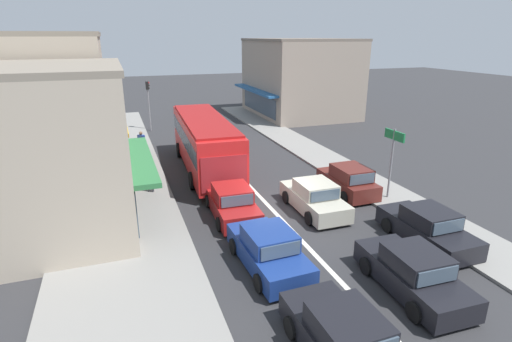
# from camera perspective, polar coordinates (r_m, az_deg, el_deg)

# --- Properties ---
(ground_plane) EXTENTS (140.00, 140.00, 0.00)m
(ground_plane) POSITION_cam_1_polar(r_m,az_deg,el_deg) (18.68, 2.76, -5.98)
(ground_plane) COLOR #2D2D30
(lane_centre_line) EXTENTS (0.20, 28.00, 0.01)m
(lane_centre_line) POSITION_cam_1_polar(r_m,az_deg,el_deg) (22.14, -1.15, -1.88)
(lane_centre_line) COLOR silver
(lane_centre_line) RESTS_ON ground
(sidewalk_left) EXTENTS (5.20, 44.00, 0.14)m
(sidewalk_left) POSITION_cam_1_polar(r_m,az_deg,el_deg) (23.01, -19.09, -1.97)
(sidewalk_left) COLOR gray
(sidewalk_left) RESTS_ON ground
(kerb_right) EXTENTS (2.80, 44.00, 0.12)m
(kerb_right) POSITION_cam_1_polar(r_m,az_deg,el_deg) (26.29, 10.37, 1.31)
(kerb_right) COLOR gray
(kerb_right) RESTS_ON ground
(shopfront_corner_near) EXTENTS (9.07, 7.82, 6.78)m
(shopfront_corner_near) POSITION_cam_1_polar(r_m,az_deg,el_deg) (18.31, -30.44, 2.14)
(shopfront_corner_near) COLOR #B2A38E
(shopfront_corner_near) RESTS_ON ground
(shopfront_mid_block) EXTENTS (7.58, 7.80, 8.01)m
(shopfront_mid_block) POSITION_cam_1_polar(r_m,az_deg,el_deg) (26.13, -27.70, 8.27)
(shopfront_mid_block) COLOR #B2A38E
(shopfront_mid_block) RESTS_ON ground
(building_right_far) EXTENTS (9.78, 11.18, 7.54)m
(building_right_far) POSITION_cam_1_polar(r_m,az_deg,el_deg) (41.80, 6.21, 13.13)
(building_right_far) COLOR gray
(building_right_far) RESTS_ON ground
(city_bus) EXTENTS (3.12, 10.97, 3.23)m
(city_bus) POSITION_cam_1_polar(r_m,az_deg,el_deg) (24.11, -7.33, 4.38)
(city_bus) COLOR red
(city_bus) RESTS_ON ground
(sedan_queue_far_back) EXTENTS (1.95, 4.23, 1.47)m
(sedan_queue_far_back) POSITION_cam_1_polar(r_m,az_deg,el_deg) (10.94, 12.62, -22.62)
(sedan_queue_far_back) COLOR black
(sedan_queue_far_back) RESTS_ON ground
(sedan_queue_gap_filler) EXTENTS (2.01, 4.26, 1.47)m
(sedan_queue_gap_filler) POSITION_cam_1_polar(r_m,az_deg,el_deg) (18.09, -3.47, -4.56)
(sedan_queue_gap_filler) COLOR maroon
(sedan_queue_gap_filler) RESTS_ON ground
(sedan_adjacent_lane_trail) EXTENTS (2.02, 4.26, 1.47)m
(sedan_adjacent_lane_trail) POSITION_cam_1_polar(r_m,az_deg,el_deg) (14.31, 1.78, -11.23)
(sedan_adjacent_lane_trail) COLOR navy
(sedan_adjacent_lane_trail) RESTS_ON ground
(sedan_adjacent_lane_lead) EXTENTS (1.92, 4.21, 1.47)m
(sedan_adjacent_lane_lead) POSITION_cam_1_polar(r_m,az_deg,el_deg) (18.78, 8.33, -3.82)
(sedan_adjacent_lane_lead) COLOR #B7B29E
(sedan_adjacent_lane_lead) RESTS_ON ground
(sedan_behind_bus_mid) EXTENTS (2.01, 4.26, 1.47)m
(sedan_behind_bus_mid) POSITION_cam_1_polar(r_m,az_deg,el_deg) (14.01, 21.51, -13.40)
(sedan_behind_bus_mid) COLOR black
(sedan_behind_bus_mid) RESTS_ON ground
(parked_sedan_kerb_front) EXTENTS (1.91, 4.21, 1.47)m
(parked_sedan_kerb_front) POSITION_cam_1_polar(r_m,az_deg,el_deg) (17.20, 23.27, -7.45)
(parked_sedan_kerb_front) COLOR black
(parked_sedan_kerb_front) RESTS_ON ground
(parked_hatchback_kerb_second) EXTENTS (1.83, 3.70, 1.54)m
(parked_hatchback_kerb_second) POSITION_cam_1_polar(r_m,az_deg,el_deg) (21.11, 13.04, -1.40)
(parked_hatchback_kerb_second) COLOR #561E19
(parked_hatchback_kerb_second) RESTS_ON ground
(traffic_light_downstreet) EXTENTS (0.33, 0.24, 4.20)m
(traffic_light_downstreet) POSITION_cam_1_polar(r_m,az_deg,el_deg) (35.42, -15.14, 10.11)
(traffic_light_downstreet) COLOR gray
(traffic_light_downstreet) RESTS_ON ground
(directional_road_sign) EXTENTS (0.10, 1.40, 3.60)m
(directional_road_sign) POSITION_cam_1_polar(r_m,az_deg,el_deg) (20.39, 18.99, 3.14)
(directional_road_sign) COLOR gray
(directional_road_sign) RESTS_ON ground
(pedestrian_with_handbag_near) EXTENTS (0.66, 0.33, 1.63)m
(pedestrian_with_handbag_near) POSITION_cam_1_polar(r_m,az_deg,el_deg) (25.86, -15.82, 2.93)
(pedestrian_with_handbag_near) COLOR #4C4742
(pedestrian_with_handbag_near) RESTS_ON sidewalk_left
(pedestrian_browsing_midblock) EXTENTS (0.50, 0.37, 1.63)m
(pedestrian_browsing_midblock) POSITION_cam_1_polar(r_m,az_deg,el_deg) (21.11, -14.94, -0.52)
(pedestrian_browsing_midblock) COLOR #333338
(pedestrian_browsing_midblock) RESTS_ON sidewalk_left
(pedestrian_far_walker) EXTENTS (0.49, 0.38, 1.63)m
(pedestrian_far_walker) POSITION_cam_1_polar(r_m,az_deg,el_deg) (27.87, -16.02, 4.04)
(pedestrian_far_walker) COLOR #333338
(pedestrian_far_walker) RESTS_ON sidewalk_left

